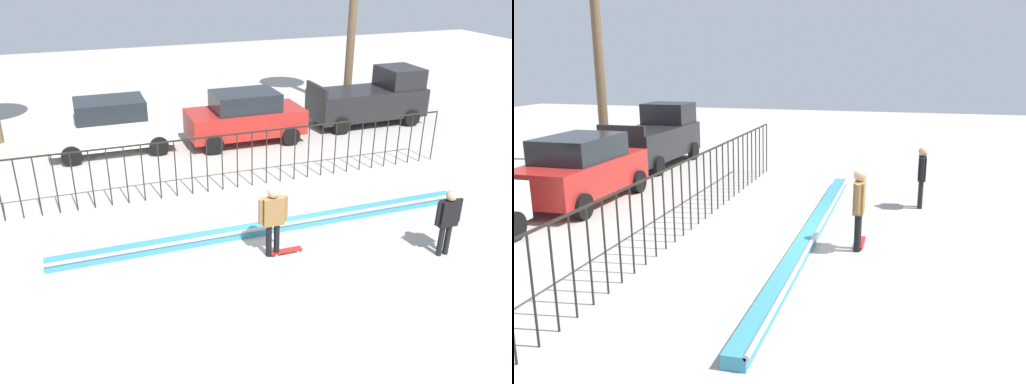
# 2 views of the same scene
# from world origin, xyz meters

# --- Properties ---
(ground_plane) EXTENTS (60.00, 60.00, 0.00)m
(ground_plane) POSITION_xyz_m (0.00, 0.00, 0.00)
(ground_plane) COLOR #ADA89E
(bowl_coping_ledge) EXTENTS (11.00, 0.40, 0.27)m
(bowl_coping_ledge) POSITION_xyz_m (0.00, 0.43, 0.12)
(bowl_coping_ledge) COLOR teal
(bowl_coping_ledge) RESTS_ON ground
(perimeter_fence) EXTENTS (14.04, 0.04, 1.73)m
(perimeter_fence) POSITION_xyz_m (0.00, 3.32, 1.07)
(perimeter_fence) COLOR black
(perimeter_fence) RESTS_ON ground
(skateboarder) EXTENTS (0.72, 0.27, 1.78)m
(skateboarder) POSITION_xyz_m (-0.40, -0.67, 1.07)
(skateboarder) COLOR black
(skateboarder) RESTS_ON ground
(skateboard) EXTENTS (0.80, 0.20, 0.07)m
(skateboard) POSITION_xyz_m (-0.07, -0.70, 0.06)
(skateboard) COLOR #A51E19
(skateboard) RESTS_ON ground
(camera_operator) EXTENTS (0.68, 0.25, 1.67)m
(camera_operator) POSITION_xyz_m (3.41, -1.99, 1.00)
(camera_operator) COLOR black
(camera_operator) RESTS_ON ground
(parked_car_white) EXTENTS (4.30, 2.12, 1.90)m
(parked_car_white) POSITION_xyz_m (-3.23, 7.82, 0.97)
(parked_car_white) COLOR silver
(parked_car_white) RESTS_ON ground
(parked_car_red) EXTENTS (4.30, 2.12, 1.90)m
(parked_car_red) POSITION_xyz_m (1.55, 7.25, 0.97)
(parked_car_red) COLOR #B2231E
(parked_car_red) RESTS_ON ground
(pickup_truck) EXTENTS (4.70, 2.12, 2.24)m
(pickup_truck) POSITION_xyz_m (7.23, 7.75, 1.04)
(pickup_truck) COLOR black
(pickup_truck) RESTS_ON ground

